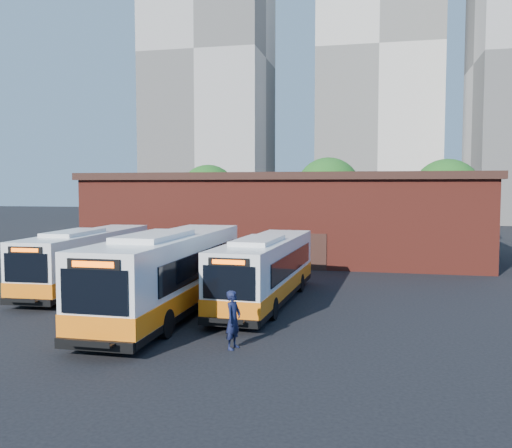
% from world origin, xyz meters
% --- Properties ---
extents(ground, '(220.00, 220.00, 0.00)m').
position_xyz_m(ground, '(0.00, 0.00, 0.00)').
color(ground, black).
extents(bus_west, '(2.95, 11.86, 3.20)m').
position_xyz_m(bus_west, '(-8.45, 5.34, 1.45)').
color(bus_west, silver).
rests_on(bus_west, ground).
extents(bus_midwest, '(2.82, 13.25, 3.60)m').
position_xyz_m(bus_midwest, '(-1.94, 0.67, 1.64)').
color(bus_midwest, silver).
rests_on(bus_midwest, ground).
extents(bus_mideast, '(2.97, 11.77, 3.18)m').
position_xyz_m(bus_mideast, '(1.64, 3.75, 1.44)').
color(bus_mideast, silver).
rests_on(bus_mideast, ground).
extents(transit_worker, '(0.62, 0.81, 1.98)m').
position_xyz_m(transit_worker, '(2.00, -3.59, 0.99)').
color(transit_worker, '#121633').
rests_on(transit_worker, ground).
extents(depot_building, '(28.60, 12.60, 6.40)m').
position_xyz_m(depot_building, '(0.00, 20.00, 3.26)').
color(depot_building, maroon).
rests_on(depot_building, ground).
extents(tree_west, '(6.00, 6.00, 7.65)m').
position_xyz_m(tree_west, '(-10.00, 32.00, 4.64)').
color(tree_west, '#382314').
rests_on(tree_west, ground).
extents(tree_mid, '(6.56, 6.56, 8.36)m').
position_xyz_m(tree_mid, '(2.00, 34.00, 5.08)').
color(tree_mid, '#382314').
rests_on(tree_mid, ground).
extents(tree_east, '(6.24, 6.24, 7.96)m').
position_xyz_m(tree_east, '(13.00, 31.00, 4.83)').
color(tree_east, '#382314').
rests_on(tree_east, ground).
extents(tower_left, '(20.00, 18.00, 56.20)m').
position_xyz_m(tower_left, '(-22.00, 72.00, 27.84)').
color(tower_left, '#A6A099').
rests_on(tower_left, ground).
extents(tower_center, '(22.00, 20.00, 61.20)m').
position_xyz_m(tower_center, '(7.00, 86.00, 30.34)').
color(tower_center, beige).
rests_on(tower_center, ground).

